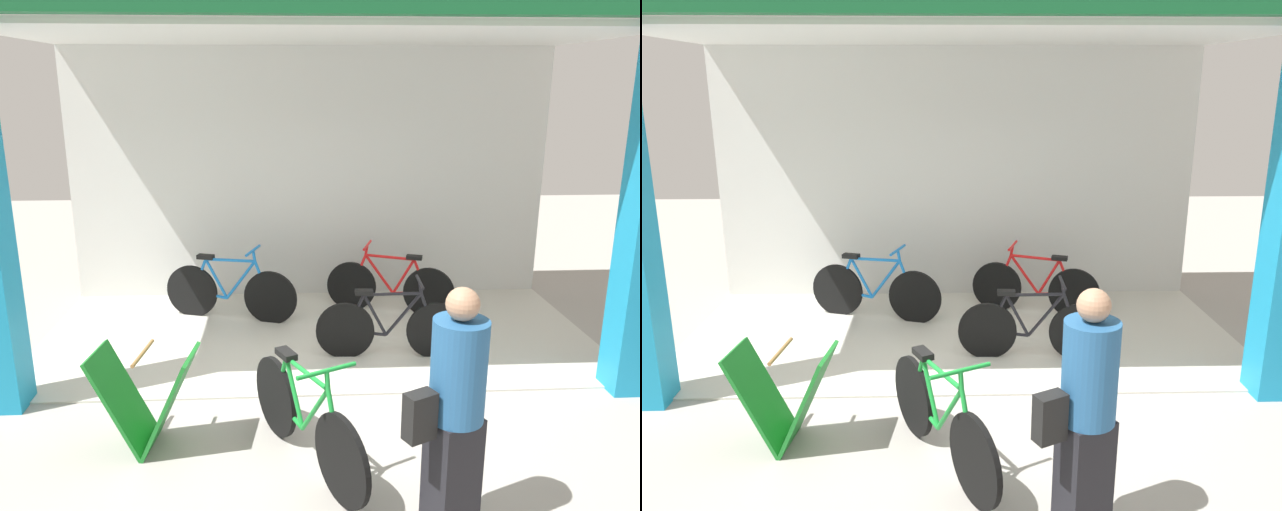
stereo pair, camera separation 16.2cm
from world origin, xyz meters
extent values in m
plane|color=#9E9991|center=(0.00, 0.00, 0.00)|extent=(20.31, 20.31, 0.00)
cube|color=beige|center=(0.00, 1.47, 0.01)|extent=(6.16, 2.93, 0.02)
cube|color=silver|center=(0.00, 2.93, 1.65)|extent=(6.16, 0.12, 3.30)
cube|color=silver|center=(0.00, 1.47, 3.27)|extent=(6.16, 2.93, 0.06)
cylinder|color=black|center=(1.40, 1.95, 0.31)|extent=(0.61, 0.24, 0.63)
cylinder|color=black|center=(0.48, 2.26, 0.31)|extent=(0.61, 0.24, 0.63)
cylinder|color=red|center=(1.19, 2.02, 0.29)|extent=(0.41, 0.16, 0.08)
cylinder|color=red|center=(1.10, 2.05, 0.49)|extent=(0.27, 0.12, 0.47)
cylinder|color=red|center=(0.82, 2.15, 0.50)|extent=(0.38, 0.15, 0.49)
cylinder|color=red|center=(0.93, 2.11, 0.73)|extent=(0.58, 0.22, 0.05)
cylinder|color=red|center=(1.30, 1.99, 0.52)|extent=(0.21, 0.10, 0.42)
cylinder|color=red|center=(0.58, 2.23, 0.52)|extent=(0.19, 0.09, 0.43)
cylinder|color=red|center=(0.66, 2.20, 0.80)|extent=(0.06, 0.05, 0.13)
cylinder|color=red|center=(0.67, 2.20, 0.86)|extent=(0.17, 0.42, 0.03)
cube|color=black|center=(1.22, 2.01, 0.75)|extent=(0.21, 0.15, 0.05)
cylinder|color=black|center=(-1.49, 2.13, 0.33)|extent=(0.64, 0.23, 0.65)
cylinder|color=black|center=(-0.53, 1.83, 0.33)|extent=(0.64, 0.23, 0.65)
cylinder|color=blue|center=(-1.27, 2.06, 0.30)|extent=(0.43, 0.16, 0.08)
cylinder|color=blue|center=(-1.18, 2.03, 0.51)|extent=(0.28, 0.12, 0.49)
cylinder|color=blue|center=(-0.88, 1.94, 0.52)|extent=(0.39, 0.15, 0.51)
cylinder|color=blue|center=(-1.00, 1.98, 0.76)|extent=(0.61, 0.22, 0.05)
cylinder|color=blue|center=(-1.39, 2.10, 0.54)|extent=(0.22, 0.10, 0.44)
cylinder|color=blue|center=(-0.62, 1.86, 0.55)|extent=(0.20, 0.09, 0.45)
cylinder|color=blue|center=(-0.71, 1.89, 0.83)|extent=(0.06, 0.05, 0.14)
cylinder|color=blue|center=(-0.72, 1.89, 0.90)|extent=(0.16, 0.44, 0.03)
cube|color=black|center=(-1.30, 2.07, 0.78)|extent=(0.22, 0.15, 0.05)
cylinder|color=black|center=(0.27, 0.83, 0.31)|extent=(0.61, 0.08, 0.61)
cylinder|color=black|center=(1.21, 0.77, 0.31)|extent=(0.61, 0.08, 0.61)
cylinder|color=black|center=(0.49, 0.81, 0.28)|extent=(0.41, 0.06, 0.08)
cylinder|color=black|center=(0.57, 0.81, 0.48)|extent=(0.27, 0.05, 0.46)
cylinder|color=black|center=(0.87, 0.79, 0.49)|extent=(0.38, 0.06, 0.48)
cylinder|color=black|center=(0.75, 0.80, 0.71)|extent=(0.59, 0.07, 0.05)
cylinder|color=black|center=(0.37, 0.82, 0.50)|extent=(0.20, 0.04, 0.41)
cylinder|color=black|center=(1.12, 0.78, 0.51)|extent=(0.18, 0.04, 0.42)
cylinder|color=black|center=(1.03, 0.78, 0.78)|extent=(0.05, 0.04, 0.13)
cylinder|color=black|center=(1.02, 0.78, 0.84)|extent=(0.05, 0.43, 0.03)
cube|color=black|center=(0.46, 0.81, 0.73)|extent=(0.19, 0.10, 0.05)
cylinder|color=black|center=(-0.44, -0.59, 0.33)|extent=(0.34, 0.61, 0.66)
cylinder|color=black|center=(0.02, -1.50, 0.33)|extent=(0.34, 0.61, 0.66)
cylinder|color=#198C33|center=(-0.33, -0.80, 0.31)|extent=(0.23, 0.41, 0.09)
cylinder|color=#198C33|center=(-0.29, -0.88, 0.52)|extent=(0.16, 0.27, 0.50)
cylinder|color=#198C33|center=(-0.15, -1.17, 0.53)|extent=(0.21, 0.38, 0.52)
cylinder|color=#198C33|center=(-0.20, -1.05, 0.77)|extent=(0.32, 0.58, 0.05)
cylinder|color=#198C33|center=(-0.39, -0.69, 0.55)|extent=(0.13, 0.21, 0.44)
cylinder|color=#198C33|center=(-0.03, -1.41, 0.55)|extent=(0.12, 0.19, 0.46)
cylinder|color=#198C33|center=(-0.07, -1.33, 0.84)|extent=(0.06, 0.07, 0.14)
cylinder|color=#198C33|center=(-0.07, -1.32, 0.91)|extent=(0.43, 0.24, 0.03)
cube|color=black|center=(-0.35, -0.77, 0.79)|extent=(0.18, 0.22, 0.05)
cube|color=#197226|center=(-1.63, -0.71, 0.40)|extent=(0.46, 0.51, 0.82)
cube|color=#197226|center=(-1.25, -0.75, 0.40)|extent=(0.46, 0.51, 0.82)
cylinder|color=olive|center=(-1.44, -0.73, 0.81)|extent=(0.08, 0.47, 0.03)
cube|color=black|center=(0.69, -1.80, 0.40)|extent=(0.38, 0.35, 0.81)
cylinder|color=#26598C|center=(0.69, -1.80, 1.13)|extent=(0.46, 0.46, 0.65)
sphere|color=tan|center=(0.69, -1.80, 1.55)|extent=(0.20, 0.20, 0.20)
cube|color=black|center=(0.44, -1.93, 0.90)|extent=(0.22, 0.18, 0.30)
camera|label=1|loc=(-0.34, -5.18, 2.81)|focal=35.00mm
camera|label=2|loc=(-0.18, -5.19, 2.81)|focal=35.00mm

